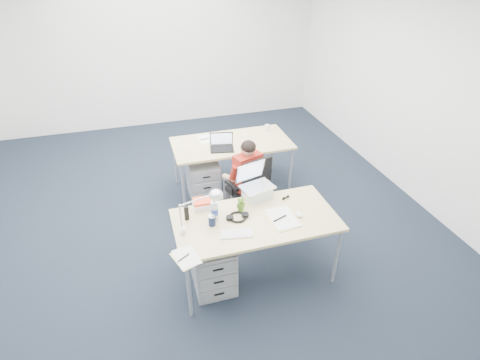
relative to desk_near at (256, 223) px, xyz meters
name	(u,v)px	position (x,y,z in m)	size (l,w,h in m)	color
floor	(199,229)	(-0.43, 0.89, -0.68)	(7.00, 7.00, 0.00)	black
room	(189,97)	(-0.43, 0.89, 1.03)	(6.02, 7.02, 2.80)	silver
desk_near	(256,223)	(0.00, 0.00, 0.00)	(1.60, 0.80, 0.73)	tan
desk_far	(232,145)	(0.22, 1.70, 0.00)	(1.60, 0.80, 0.73)	tan
office_chair	(248,202)	(0.22, 0.91, -0.42)	(0.74, 0.74, 0.94)	black
seated_person	(242,177)	(0.18, 1.07, -0.13)	(0.46, 0.64, 1.09)	#A72417
drawer_pedestal_near	(213,264)	(-0.46, -0.02, -0.41)	(0.40, 0.50, 0.55)	#A5A8AB
drawer_pedestal_far	(203,178)	(-0.22, 1.62, -0.41)	(0.40, 0.50, 0.55)	#A5A8AB
silver_laptop	(257,183)	(0.13, 0.35, 0.22)	(0.33, 0.26, 0.36)	silver
wireless_keyboard	(237,234)	(-0.25, -0.17, 0.05)	(0.30, 0.12, 0.01)	white
computer_mouse	(299,214)	(0.42, -0.08, 0.06)	(0.06, 0.09, 0.03)	white
headphones	(238,216)	(-0.17, 0.06, 0.07)	(0.23, 0.18, 0.04)	black
can_koozie	(212,220)	(-0.43, 0.03, 0.10)	(0.07, 0.07, 0.11)	#121C3B
water_bottle	(214,209)	(-0.39, 0.11, 0.16)	(0.07, 0.07, 0.23)	silver
bear_figurine	(241,204)	(-0.10, 0.18, 0.12)	(0.08, 0.06, 0.16)	#366A1C
book_stack	(203,204)	(-0.46, 0.33, 0.09)	(0.20, 0.15, 0.09)	silver
cordless_phone	(187,213)	(-0.65, 0.18, 0.12)	(0.04, 0.03, 0.15)	black
papers_left	(186,258)	(-0.75, -0.35, 0.05)	(0.18, 0.26, 0.01)	#E5E485
papers_right	(282,219)	(0.24, -0.08, 0.05)	(0.24, 0.34, 0.01)	#E5E485
sunglasses	(286,198)	(0.41, 0.24, 0.06)	(0.10, 0.05, 0.02)	black
desk_lamp	(195,212)	(-0.59, 0.00, 0.26)	(0.38, 0.14, 0.43)	silver
dark_laptop	(222,142)	(0.04, 1.53, 0.16)	(0.30, 0.29, 0.22)	black
far_cup	(267,128)	(0.81, 1.91, 0.09)	(0.07, 0.07, 0.09)	white
far_papers	(206,139)	(-0.10, 1.87, 0.05)	(0.19, 0.27, 0.01)	white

